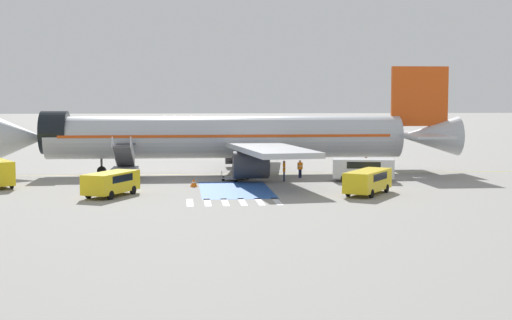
{
  "coord_description": "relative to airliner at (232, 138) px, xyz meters",
  "views": [
    {
      "loc": [
        -3.86,
        -67.39,
        7.0
      ],
      "look_at": [
        2.79,
        -2.69,
        1.49
      ],
      "focal_mm": 50.0,
      "sensor_mm": 36.0,
      "label": 1
    }
  ],
  "objects": [
    {
      "name": "apron_walkway_bar_2",
      "position": [
        -1.8,
        -18.53,
        -3.44
      ],
      "size": [
        0.44,
        3.6,
        0.01
      ],
      "primitive_type": "cube",
      "color": "silver",
      "rests_on": "ground_plane"
    },
    {
      "name": "apron_stand_patch_blue",
      "position": [
        -0.6,
        -11.81,
        -3.44
      ],
      "size": [
        5.5,
        10.93,
        0.01
      ],
      "primitive_type": "cube",
      "color": "#2856A8",
      "rests_on": "ground_plane"
    },
    {
      "name": "apron_walkway_bar_5",
      "position": [
        1.8,
        -18.53,
        -3.44
      ],
      "size": [
        0.44,
        3.6,
        0.01
      ],
      "primitive_type": "cube",
      "color": "silver",
      "rests_on": "ground_plane"
    },
    {
      "name": "baggage_cart",
      "position": [
        -0.09,
        -5.25,
        -3.19
      ],
      "size": [
        2.7,
        2.99,
        0.87
      ],
      "rotation": [
        0.0,
        0.0,
        2.54
      ],
      "color": "gray",
      "rests_on": "ground_plane"
    },
    {
      "name": "service_van_1",
      "position": [
        10.77,
        -7.16,
        -2.28
      ],
      "size": [
        5.47,
        3.0,
        1.92
      ],
      "rotation": [
        0.0,
        0.0,
        4.51
      ],
      "color": "silver",
      "rests_on": "ground_plane"
    },
    {
      "name": "traffic_cone_0",
      "position": [
        -3.8,
        -9.6,
        -3.11
      ],
      "size": [
        0.6,
        0.6,
        0.66
      ],
      "color": "orange",
      "rests_on": "ground_plane"
    },
    {
      "name": "apron_walkway_bar_0",
      "position": [
        -4.2,
        -18.53,
        -3.44
      ],
      "size": [
        0.44,
        3.6,
        0.01
      ],
      "primitive_type": "cube",
      "color": "silver",
      "rests_on": "ground_plane"
    },
    {
      "name": "apron_leadline_yellow",
      "position": [
        -0.6,
        0.01,
        -3.44
      ],
      "size": [
        77.1,
        1.16,
        0.01
      ],
      "primitive_type": "cube",
      "rotation": [
        0.0,
        0.0,
        1.56
      ],
      "color": "gold",
      "rests_on": "ground_plane"
    },
    {
      "name": "fuel_tanker",
      "position": [
        6.25,
        23.41,
        -1.72
      ],
      "size": [
        3.87,
        9.44,
        3.42
      ],
      "rotation": [
        0.0,
        0.0,
        0.16
      ],
      "color": "#38383D",
      "rests_on": "ground_plane"
    },
    {
      "name": "apron_walkway_bar_3",
      "position": [
        -0.6,
        -18.53,
        -3.44
      ],
      "size": [
        0.44,
        3.6,
        0.01
      ],
      "primitive_type": "cube",
      "color": "silver",
      "rests_on": "ground_plane"
    },
    {
      "name": "boarding_stairs_forward",
      "position": [
        -9.76,
        -4.4,
        -2.46
      ],
      "size": [
        2.26,
        5.25,
        3.94
      ],
      "rotation": [
        0.0,
        0.0,
        -0.01
      ],
      "color": "#ADB2BA",
      "rests_on": "ground_plane"
    },
    {
      "name": "service_van_0",
      "position": [
        8.95,
        -15.65,
        -2.35
      ],
      "size": [
        4.7,
        5.68,
        1.79
      ],
      "rotation": [
        0.0,
        0.0,
        2.55
      ],
      "color": "yellow",
      "rests_on": "ground_plane"
    },
    {
      "name": "ground_crew_0",
      "position": [
        12.08,
        -3.13,
        -2.41
      ],
      "size": [
        0.49,
        0.39,
        1.79
      ],
      "rotation": [
        0.0,
        0.0,
        5.85
      ],
      "color": "black",
      "rests_on": "ground_plane"
    },
    {
      "name": "ground_plane",
      "position": [
        -0.78,
        0.53,
        -3.45
      ],
      "size": [
        600.0,
        600.0,
        0.0
      ],
      "primitive_type": "plane",
      "color": "gray"
    },
    {
      "name": "airliner",
      "position": [
        0.0,
        0.0,
        0.0
      ],
      "size": [
        43.41,
        32.28,
        10.19
      ],
      "rotation": [
        0.0,
        0.0,
        1.56
      ],
      "color": "#B7BCC4",
      "rests_on": "ground_plane"
    },
    {
      "name": "apron_walkway_bar_1",
      "position": [
        -3.0,
        -18.53,
        -3.44
      ],
      "size": [
        0.44,
        3.6,
        0.01
      ],
      "primitive_type": "cube",
      "color": "silver",
      "rests_on": "ground_plane"
    },
    {
      "name": "ground_crew_1",
      "position": [
        3.97,
        -6.74,
        -2.4
      ],
      "size": [
        0.3,
        0.46,
        1.8
      ],
      "rotation": [
        0.0,
        0.0,
        1.41
      ],
      "color": "#191E38",
      "rests_on": "ground_plane"
    },
    {
      "name": "apron_walkway_bar_4",
      "position": [
        0.6,
        -18.53,
        -3.44
      ],
      "size": [
        0.44,
        3.6,
        0.01
      ],
      "primitive_type": "cube",
      "color": "silver",
      "rests_on": "ground_plane"
    },
    {
      "name": "ground_crew_2",
      "position": [
        5.79,
        -4.09,
        -2.52
      ],
      "size": [
        0.49,
        0.4,
        1.61
      ],
      "rotation": [
        0.0,
        0.0,
        3.6
      ],
      "color": "#191E38",
      "rests_on": "ground_plane"
    },
    {
      "name": "service_van_3",
      "position": [
        -9.86,
        -14.7,
        -2.37
      ],
      "size": [
        3.97,
        5.33,
        1.75
      ],
      "rotation": [
        0.0,
        0.0,
        5.82
      ],
      "color": "yellow",
      "rests_on": "ground_plane"
    }
  ]
}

